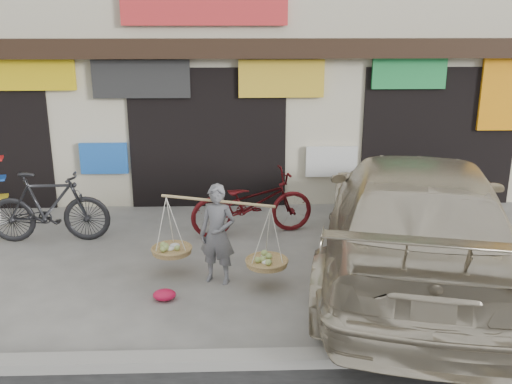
{
  "coord_description": "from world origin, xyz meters",
  "views": [
    {
      "loc": [
        0.54,
        -7.33,
        3.56
      ],
      "look_at": [
        0.84,
        0.9,
        1.06
      ],
      "focal_mm": 40.0,
      "sensor_mm": 36.0,
      "label": 1
    }
  ],
  "objects_px": {
    "street_vendor": "(218,239)",
    "suv": "(415,218)",
    "bike_1": "(49,207)",
    "bike_2": "(252,203)"
  },
  "relations": [
    {
      "from": "street_vendor",
      "to": "bike_1",
      "type": "xyz_separation_m",
      "value": [
        -2.83,
        1.63,
        -0.05
      ]
    },
    {
      "from": "street_vendor",
      "to": "suv",
      "type": "xyz_separation_m",
      "value": [
        2.77,
        0.05,
        0.25
      ]
    },
    {
      "from": "street_vendor",
      "to": "suv",
      "type": "distance_m",
      "value": 2.78
    },
    {
      "from": "bike_1",
      "to": "bike_2",
      "type": "relative_size",
      "value": 0.94
    },
    {
      "from": "bike_1",
      "to": "street_vendor",
      "type": "bearing_deg",
      "value": -121.35
    },
    {
      "from": "bike_1",
      "to": "bike_2",
      "type": "height_order",
      "value": "bike_1"
    },
    {
      "from": "street_vendor",
      "to": "bike_2",
      "type": "height_order",
      "value": "street_vendor"
    },
    {
      "from": "bike_1",
      "to": "bike_2",
      "type": "bearing_deg",
      "value": -87.59
    },
    {
      "from": "street_vendor",
      "to": "bike_1",
      "type": "height_order",
      "value": "street_vendor"
    },
    {
      "from": "street_vendor",
      "to": "suv",
      "type": "height_order",
      "value": "suv"
    }
  ]
}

